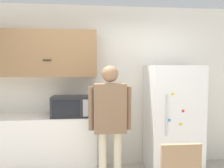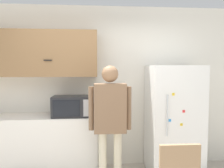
% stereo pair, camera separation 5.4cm
% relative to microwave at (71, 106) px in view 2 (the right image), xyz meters
% --- Properties ---
extents(back_wall, '(6.00, 0.06, 2.70)m').
position_rel_microwave_xyz_m(back_wall, '(0.36, 0.37, 0.26)').
color(back_wall, silver).
rests_on(back_wall, ground_plane).
extents(counter, '(2.24, 0.56, 0.93)m').
position_rel_microwave_xyz_m(counter, '(-0.72, 0.06, -0.62)').
color(counter, silver).
rests_on(counter, ground_plane).
extents(upper_cabinets, '(2.24, 0.38, 0.71)m').
position_rel_microwave_xyz_m(upper_cabinets, '(-0.72, 0.15, 0.80)').
color(upper_cabinets, olive).
extents(microwave, '(0.56, 0.37, 0.31)m').
position_rel_microwave_xyz_m(microwave, '(0.00, 0.00, 0.00)').
color(microwave, '#232326').
rests_on(microwave, counter).
extents(person, '(0.58, 0.23, 1.70)m').
position_rel_microwave_xyz_m(person, '(0.57, -0.43, -0.05)').
color(person, beige).
rests_on(person, ground_plane).
extents(refrigerator, '(0.80, 0.69, 1.71)m').
position_rel_microwave_xyz_m(refrigerator, '(1.61, 0.00, -0.23)').
color(refrigerator, white).
rests_on(refrigerator, ground_plane).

